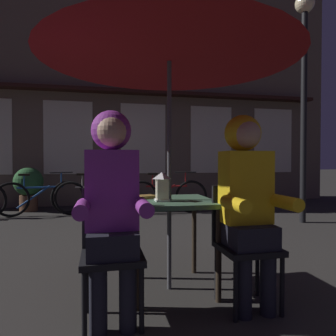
{
  "coord_description": "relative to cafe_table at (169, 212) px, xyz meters",
  "views": [
    {
      "loc": [
        -0.55,
        -2.48,
        1.06
      ],
      "look_at": [
        0.0,
        0.05,
        1.0
      ],
      "focal_mm": 33.17,
      "sensor_mm": 36.0,
      "label": 1
    }
  ],
  "objects": [
    {
      "name": "chair_left",
      "position": [
        -0.48,
        -0.37,
        -0.15
      ],
      "size": [
        0.4,
        0.4,
        0.87
      ],
      "color": "black",
      "rests_on": "ground_plane"
    },
    {
      "name": "person_left_hooded",
      "position": [
        -0.48,
        -0.43,
        0.21
      ],
      "size": [
        0.45,
        0.56,
        1.4
      ],
      "color": "black",
      "rests_on": "ground_plane"
    },
    {
      "name": "bicycle_third",
      "position": [
        -0.62,
        3.74,
        -0.29
      ],
      "size": [
        1.66,
        0.35,
        0.84
      ],
      "color": "black",
      "rests_on": "ground_plane"
    },
    {
      "name": "ground_plane",
      "position": [
        0.0,
        0.0,
        -0.64
      ],
      "size": [
        60.0,
        60.0,
        0.0
      ],
      "primitive_type": "plane",
      "color": "#2D2B28"
    },
    {
      "name": "bicycle_fourth",
      "position": [
        0.76,
        3.66,
        -0.29
      ],
      "size": [
        1.68,
        0.23,
        0.84
      ],
      "color": "black",
      "rests_on": "ground_plane"
    },
    {
      "name": "book",
      "position": [
        -0.19,
        0.14,
        0.11
      ],
      "size": [
        0.23,
        0.2,
        0.02
      ],
      "primitive_type": "cube",
      "rotation": [
        0.0,
        0.0,
        0.33
      ],
      "color": "olive",
      "rests_on": "cafe_table"
    },
    {
      "name": "bicycle_second",
      "position": [
        -1.7,
        3.92,
        -0.29
      ],
      "size": [
        1.66,
        0.39,
        0.84
      ],
      "color": "black",
      "rests_on": "ground_plane"
    },
    {
      "name": "cafe_table",
      "position": [
        0.0,
        0.0,
        0.0
      ],
      "size": [
        0.72,
        0.72,
        0.74
      ],
      "color": "#42664C",
      "rests_on": "ground_plane"
    },
    {
      "name": "shopfront_building",
      "position": [
        0.48,
        5.4,
        2.45
      ],
      "size": [
        10.0,
        0.93,
        6.2
      ],
      "color": "#6B5B4C",
      "rests_on": "ground_plane"
    },
    {
      "name": "lantern",
      "position": [
        -0.08,
        -0.07,
        0.22
      ],
      "size": [
        0.11,
        0.11,
        0.23
      ],
      "color": "white",
      "rests_on": "cafe_table"
    },
    {
      "name": "person_right_hooded",
      "position": [
        0.48,
        -0.43,
        0.21
      ],
      "size": [
        0.45,
        0.56,
        1.4
      ],
      "color": "black",
      "rests_on": "ground_plane"
    },
    {
      "name": "chair_right",
      "position": [
        0.48,
        -0.37,
        -0.15
      ],
      "size": [
        0.4,
        0.4,
        0.87
      ],
      "color": "black",
      "rests_on": "ground_plane"
    },
    {
      "name": "potted_plant",
      "position": [
        -2.03,
        4.51,
        -0.09
      ],
      "size": [
        0.6,
        0.6,
        0.92
      ],
      "color": "brown",
      "rests_on": "ground_plane"
    },
    {
      "name": "street_lamp",
      "position": [
        2.84,
        2.2,
        2.08
      ],
      "size": [
        0.32,
        0.32,
        3.88
      ],
      "color": "black",
      "rests_on": "ground_plane"
    },
    {
      "name": "patio_umbrella",
      "position": [
        0.0,
        0.0,
        1.42
      ],
      "size": [
        2.1,
        2.1,
        2.31
      ],
      "color": "#4C4C51",
      "rests_on": "ground_plane"
    }
  ]
}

